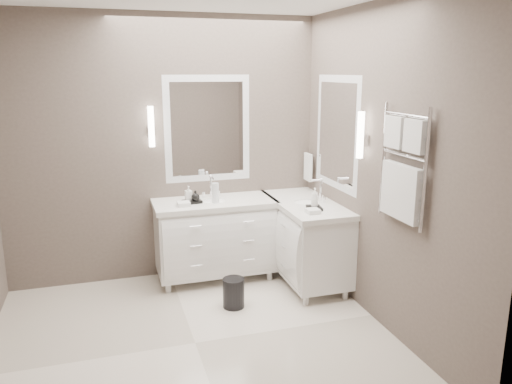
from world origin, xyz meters
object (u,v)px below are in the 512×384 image
object	(u,v)px
vanity_right	(305,236)
waste_bin	(234,293)
towel_ladder	(402,172)
vanity_back	(215,234)

from	to	relation	value
vanity_right	waste_bin	distance (m)	1.00
vanity_right	waste_bin	world-z (taller)	vanity_right
vanity_right	towel_ladder	world-z (taller)	towel_ladder
vanity_back	towel_ladder	bearing A→B (deg)	-55.90
vanity_right	waste_bin	xyz separation A→B (m)	(-0.86, -0.38, -0.35)
vanity_right	towel_ladder	distance (m)	1.60
towel_ladder	waste_bin	distance (m)	1.90
vanity_right	towel_ladder	bearing A→B (deg)	-80.16
waste_bin	vanity_right	bearing A→B (deg)	23.51
vanity_right	towel_ladder	size ratio (longest dim) A/B	1.38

